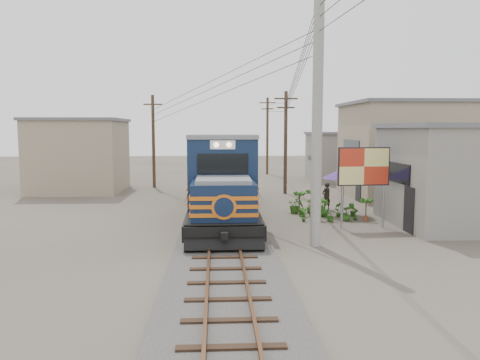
{
  "coord_description": "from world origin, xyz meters",
  "views": [
    {
      "loc": [
        -0.29,
        -17.86,
        4.45
      ],
      "look_at": [
        0.79,
        2.7,
        2.2
      ],
      "focal_mm": 35.0,
      "sensor_mm": 36.0,
      "label": 1
    }
  ],
  "objects": [
    {
      "name": "billboard",
      "position": [
        6.3,
        2.55,
        2.7
      ],
      "size": [
        2.37,
        0.27,
        3.65
      ],
      "rotation": [
        0.0,
        0.0,
        0.06
      ],
      "color": "#99999E",
      "rests_on": "ground"
    },
    {
      "name": "market_umbrella",
      "position": [
        6.28,
        5.73,
        2.18
      ],
      "size": [
        2.89,
        2.89,
        2.47
      ],
      "rotation": [
        0.0,
        0.0,
        0.36
      ],
      "color": "black",
      "rests_on": "ground"
    },
    {
      "name": "wooden_pole_left",
      "position": [
        -5.0,
        18.0,
        3.68
      ],
      "size": [
        1.6,
        0.24,
        7.0
      ],
      "color": "#4C3826",
      "rests_on": "ground"
    },
    {
      "name": "ground",
      "position": [
        0.0,
        0.0,
        0.0
      ],
      "size": [
        120.0,
        120.0,
        0.0
      ],
      "primitive_type": "plane",
      "color": "#473F35",
      "rests_on": "ground"
    },
    {
      "name": "wooden_pole_mid",
      "position": [
        4.5,
        14.0,
        3.68
      ],
      "size": [
        1.6,
        0.24,
        7.0
      ],
      "color": "#4C3826",
      "rests_on": "ground"
    },
    {
      "name": "shophouse_back",
      "position": [
        11.0,
        22.0,
        2.11
      ],
      "size": [
        6.3,
        6.3,
        4.2
      ],
      "color": "gray",
      "rests_on": "ground"
    },
    {
      "name": "ballast",
      "position": [
        0.0,
        10.0,
        0.08
      ],
      "size": [
        3.6,
        70.0,
        0.16
      ],
      "primitive_type": "cube",
      "color": "#595651",
      "rests_on": "ground"
    },
    {
      "name": "shophouse_left",
      "position": [
        -10.0,
        16.0,
        2.61
      ],
      "size": [
        6.3,
        6.3,
        5.2
      ],
      "color": "gray",
      "rests_on": "ground"
    },
    {
      "name": "plant_nursery",
      "position": [
        4.81,
        5.48,
        0.41
      ],
      "size": [
        3.45,
        3.11,
        0.98
      ],
      "color": "#2B601B",
      "rests_on": "ground"
    },
    {
      "name": "track",
      "position": [
        0.0,
        10.0,
        0.26
      ],
      "size": [
        1.15,
        70.0,
        0.12
      ],
      "color": "#51331E",
      "rests_on": "ground"
    },
    {
      "name": "utility_pole_main",
      "position": [
        3.5,
        -0.5,
        5.0
      ],
      "size": [
        0.4,
        0.4,
        10.0
      ],
      "color": "#9E9B93",
      "rests_on": "ground"
    },
    {
      "name": "vendor",
      "position": [
        5.79,
        7.32,
        0.77
      ],
      "size": [
        0.66,
        0.59,
        1.53
      ],
      "primitive_type": "imported",
      "rotation": [
        0.0,
        0.0,
        3.63
      ],
      "color": "black",
      "rests_on": "ground"
    },
    {
      "name": "locomotive",
      "position": [
        0.0,
        6.32,
        1.77
      ],
      "size": [
        3.02,
        16.42,
        4.07
      ],
      "color": "black",
      "rests_on": "ground"
    },
    {
      "name": "shophouse_front",
      "position": [
        11.5,
        3.0,
        2.36
      ],
      "size": [
        7.35,
        6.3,
        4.7
      ],
      "color": "gray",
      "rests_on": "ground"
    },
    {
      "name": "power_lines",
      "position": [
        -0.14,
        8.49,
        7.56
      ],
      "size": [
        9.65,
        19.0,
        3.3
      ],
      "color": "black",
      "rests_on": "ground"
    },
    {
      "name": "shophouse_mid",
      "position": [
        12.5,
        12.0,
        3.11
      ],
      "size": [
        8.4,
        7.35,
        6.2
      ],
      "color": "gray",
      "rests_on": "ground"
    },
    {
      "name": "wooden_pole_far",
      "position": [
        4.8,
        28.0,
        3.93
      ],
      "size": [
        1.6,
        0.24,
        7.5
      ],
      "color": "#4C3826",
      "rests_on": "ground"
    }
  ]
}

